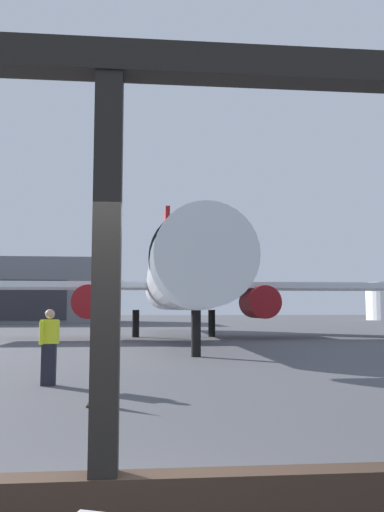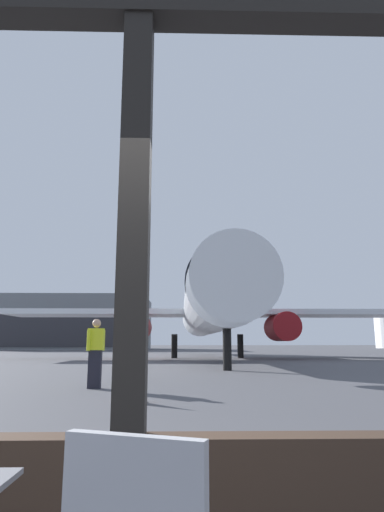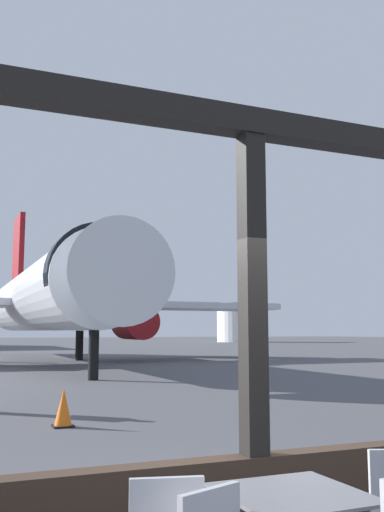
{
  "view_description": "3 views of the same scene",
  "coord_description": "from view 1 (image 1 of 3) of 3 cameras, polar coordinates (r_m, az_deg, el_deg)",
  "views": [
    {
      "loc": [
        0.26,
        -3.76,
        1.74
      ],
      "look_at": [
        1.67,
        11.14,
        3.28
      ],
      "focal_mm": 36.43,
      "sensor_mm": 36.0,
      "label": 1
    },
    {
      "loc": [
        0.32,
        -2.79,
        1.16
      ],
      "look_at": [
        0.64,
        10.22,
        3.75
      ],
      "focal_mm": 30.3,
      "sensor_mm": 36.0,
      "label": 2
    },
    {
      "loc": [
        -2.54,
        -4.63,
        1.67
      ],
      "look_at": [
        3.85,
        10.57,
        3.79
      ],
      "focal_mm": 40.98,
      "sensor_mm": 36.0,
      "label": 3
    }
  ],
  "objects": [
    {
      "name": "ground_plane",
      "position": [
        43.79,
        -5.79,
        -8.11
      ],
      "size": [
        220.0,
        220.0,
        0.0
      ],
      "primitive_type": "plane",
      "color": "#4C4C51"
    },
    {
      "name": "window_frame",
      "position": [
        3.79,
        -9.52,
        -11.92
      ],
      "size": [
        8.85,
        0.24,
        3.72
      ],
      "color": "#38281E",
      "rests_on": "ground"
    },
    {
      "name": "airplane",
      "position": [
        30.91,
        -1.74,
        -2.72
      ],
      "size": [
        27.95,
        30.57,
        10.2
      ],
      "color": "silver",
      "rests_on": "ground"
    },
    {
      "name": "ground_crew_worker",
      "position": [
        12.57,
        -15.41,
        -9.48
      ],
      "size": [
        0.4,
        0.46,
        1.74
      ],
      "color": "black",
      "rests_on": "ground"
    },
    {
      "name": "traffic_cone",
      "position": [
        9.86,
        -10.34,
        -14.06
      ],
      "size": [
        0.36,
        0.36,
        0.67
      ],
      "color": "orange",
      "rests_on": "ground"
    },
    {
      "name": "distant_hangar",
      "position": [
        74.17,
        -19.37,
        -3.74
      ],
      "size": [
        24.9,
        16.35,
        8.11
      ],
      "color": "slate",
      "rests_on": "ground"
    }
  ]
}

